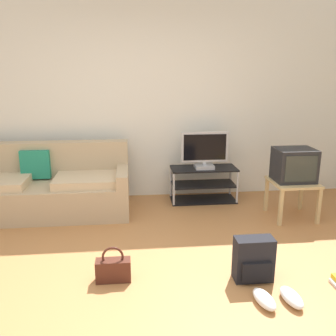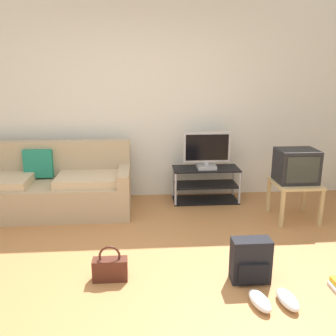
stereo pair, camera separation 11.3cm
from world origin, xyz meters
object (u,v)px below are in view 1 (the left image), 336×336
object	(u,v)px
side_table	(293,187)
backpack	(254,260)
crt_tv	(294,165)
flat_tv	(204,150)
handbag	(113,269)
sneakers_pair	(278,298)
tv_stand	(203,184)
couch	(44,188)

from	to	relation	value
side_table	backpack	xyz separation A→B (m)	(-0.91, -1.30, -0.20)
side_table	crt_tv	distance (m)	0.27
flat_tv	side_table	xyz separation A→B (m)	(0.96, -0.67, -0.32)
handbag	sneakers_pair	world-z (taller)	handbag
flat_tv	handbag	distance (m)	2.28
tv_stand	flat_tv	xyz separation A→B (m)	(-0.00, -0.02, 0.48)
backpack	crt_tv	bearing A→B (deg)	40.26
sneakers_pair	tv_stand	bearing A→B (deg)	93.22
crt_tv	side_table	bearing A→B (deg)	-90.00
backpack	tv_stand	bearing A→B (deg)	76.25
sneakers_pair	handbag	bearing A→B (deg)	160.40
tv_stand	crt_tv	size ratio (longest dim) A/B	1.94
couch	tv_stand	xyz separation A→B (m)	(2.07, 0.22, -0.08)
flat_tv	backpack	bearing A→B (deg)	-88.67
flat_tv	crt_tv	xyz separation A→B (m)	(0.96, -0.65, -0.05)
crt_tv	backpack	bearing A→B (deg)	-124.68
handbag	sneakers_pair	bearing A→B (deg)	-19.60
side_table	handbag	world-z (taller)	side_table
backpack	flat_tv	bearing A→B (deg)	76.27
tv_stand	side_table	size ratio (longest dim) A/B	1.70
couch	crt_tv	size ratio (longest dim) A/B	4.58
flat_tv	sneakers_pair	xyz separation A→B (m)	(0.13, -2.32, -0.67)
side_table	backpack	world-z (taller)	side_table
flat_tv	handbag	xyz separation A→B (m)	(-1.16, -1.86, -0.60)
tv_stand	sneakers_pair	size ratio (longest dim) A/B	2.32
crt_tv	sneakers_pair	world-z (taller)	crt_tv
handbag	crt_tv	bearing A→B (deg)	29.79
backpack	handbag	xyz separation A→B (m)	(-1.20, 0.11, -0.08)
side_table	backpack	size ratio (longest dim) A/B	1.35
crt_tv	tv_stand	bearing A→B (deg)	144.75
side_table	crt_tv	size ratio (longest dim) A/B	1.14
side_table	sneakers_pair	xyz separation A→B (m)	(-0.82, -1.65, -0.35)
tv_stand	couch	bearing A→B (deg)	-174.00
crt_tv	handbag	size ratio (longest dim) A/B	1.44
crt_tv	sneakers_pair	size ratio (longest dim) A/B	1.20
side_table	crt_tv	bearing A→B (deg)	90.00
crt_tv	backpack	distance (m)	1.67
handbag	tv_stand	bearing A→B (deg)	58.47
couch	handbag	bearing A→B (deg)	-61.26
side_table	sneakers_pair	bearing A→B (deg)	-116.51
crt_tv	handbag	world-z (taller)	crt_tv
couch	backpack	world-z (taller)	couch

